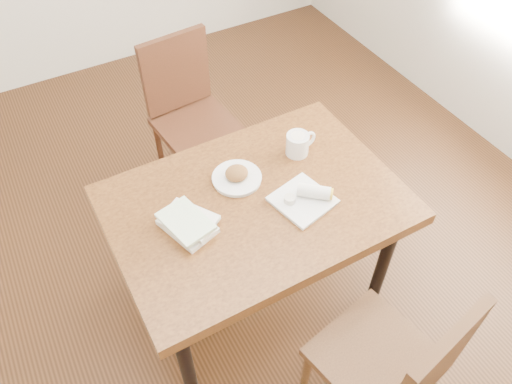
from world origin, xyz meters
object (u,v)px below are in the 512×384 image
plate_burrito (306,197)px  book_stack (187,223)px  chair_far (189,108)px  coffee_mug (298,143)px  chair_near (397,365)px  plate_scone (237,176)px  table (256,212)px

plate_burrito → book_stack: plate_burrito is taller
chair_far → coffee_mug: size_ratio=6.17×
plate_burrito → book_stack: bearing=167.0°
coffee_mug → plate_burrito: size_ratio=0.58×
book_stack → chair_far: bearing=67.1°
chair_near → plate_scone: chair_near is taller
chair_far → plate_burrito: 1.08m
plate_scone → plate_burrito: 0.32m
coffee_mug → plate_burrito: 0.30m
table → chair_near: bearing=-79.7°
table → chair_far: size_ratio=1.28×
coffee_mug → plate_burrito: bearing=-115.7°
chair_far → chair_near: bearing=-88.2°
plate_scone → book_stack: 0.33m
table → plate_burrito: size_ratio=4.58×
coffee_mug → book_stack: (-0.62, -0.16, -0.03)m
chair_near → plate_burrito: bearing=87.1°
chair_far → coffee_mug: (0.22, -0.79, 0.26)m
coffee_mug → book_stack: 0.64m
chair_near → chair_far: 1.75m
chair_near → book_stack: 0.96m
chair_near → table: bearing=100.3°
table → plate_scone: plate_scone is taller
table → coffee_mug: bearing=27.6°
chair_near → chair_far: bearing=91.8°
table → chair_far: 0.96m
coffee_mug → chair_far: bearing=105.7°
chair_far → plate_burrito: bearing=-85.1°
table → chair_far: bearing=84.6°
table → chair_far: chair_far is taller
plate_burrito → coffee_mug: bearing=64.3°
plate_scone → plate_burrito: (0.20, -0.25, 0.00)m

